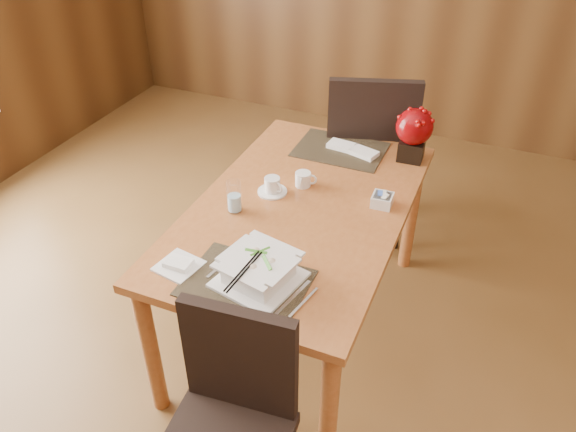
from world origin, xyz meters
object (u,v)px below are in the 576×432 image
at_px(soup_setting, 259,271).
at_px(sugar_caddy, 382,200).
at_px(bread_plate, 179,266).
at_px(coffee_cup, 272,186).
at_px(dining_table, 301,223).
at_px(berry_decor, 414,131).
at_px(water_glass, 234,196).
at_px(near_chair, 230,416).
at_px(far_chair, 368,150).
at_px(creamer_jug, 303,179).

bearing_deg(soup_setting, sugar_caddy, 79.11).
xyz_separation_m(sugar_caddy, bread_plate, (-0.61, -0.71, -0.02)).
xyz_separation_m(coffee_cup, sugar_caddy, (0.49, 0.09, -0.01)).
xyz_separation_m(dining_table, soup_setting, (0.04, -0.53, 0.15)).
bearing_deg(soup_setting, berry_decor, 87.00).
relative_size(dining_table, soup_setting, 4.53).
distance_m(water_glass, bread_plate, 0.43).
bearing_deg(near_chair, bread_plate, 132.29).
xyz_separation_m(sugar_caddy, berry_decor, (0.02, 0.46, 0.13)).
distance_m(coffee_cup, berry_decor, 0.76).
height_order(coffee_cup, water_glass, water_glass).
bearing_deg(far_chair, near_chair, 73.60).
relative_size(bread_plate, far_chair, 0.14).
bearing_deg(near_chair, coffee_cup, 100.77).
height_order(berry_decor, far_chair, far_chair).
xyz_separation_m(coffee_cup, bread_plate, (-0.12, -0.62, -0.03)).
xyz_separation_m(sugar_caddy, near_chair, (-0.21, -1.07, -0.27)).
relative_size(coffee_cup, far_chair, 0.13).
relative_size(sugar_caddy, near_chair, 0.10).
relative_size(soup_setting, far_chair, 0.31).
distance_m(berry_decor, bread_plate, 1.34).
height_order(dining_table, water_glass, water_glass).
xyz_separation_m(coffee_cup, near_chair, (0.28, -0.98, -0.27)).
distance_m(soup_setting, water_glass, 0.48).
bearing_deg(creamer_jug, water_glass, -134.94).
height_order(dining_table, far_chair, far_chair).
xyz_separation_m(creamer_jug, far_chair, (0.13, 0.71, -0.18)).
bearing_deg(near_chair, soup_setting, 95.34).
bearing_deg(creamer_jug, bread_plate, -119.17).
height_order(creamer_jug, berry_decor, berry_decor).
height_order(dining_table, coffee_cup, coffee_cup).
relative_size(water_glass, near_chair, 0.16).
xyz_separation_m(soup_setting, near_chair, (0.07, -0.41, -0.30)).
bearing_deg(dining_table, soup_setting, -85.48).
distance_m(soup_setting, sugar_caddy, 0.73).
relative_size(dining_table, coffee_cup, 11.01).
distance_m(dining_table, water_glass, 0.34).
bearing_deg(sugar_caddy, soup_setting, -113.35).
distance_m(soup_setting, coffee_cup, 0.61).
bearing_deg(dining_table, creamer_jug, 108.57).
distance_m(berry_decor, far_chair, 0.49).
bearing_deg(far_chair, dining_table, 67.41).
bearing_deg(sugar_caddy, berry_decor, 87.05).
xyz_separation_m(water_glass, far_chair, (0.33, 1.01, -0.22)).
bearing_deg(far_chair, creamer_jug, 62.08).
relative_size(berry_decor, bread_plate, 1.76).
height_order(dining_table, creamer_jug, creamer_jug).
relative_size(coffee_cup, bread_plate, 0.89).
relative_size(dining_table, sugar_caddy, 16.92).
height_order(creamer_jug, bread_plate, creamer_jug).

